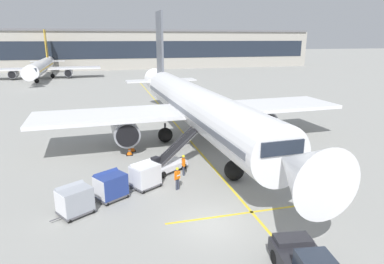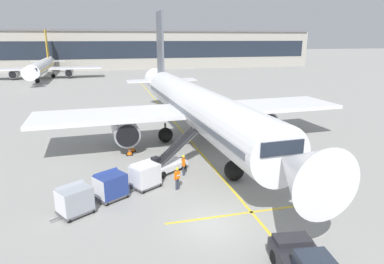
{
  "view_description": "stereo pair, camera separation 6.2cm",
  "coord_description": "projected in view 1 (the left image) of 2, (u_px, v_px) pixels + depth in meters",
  "views": [
    {
      "loc": [
        -5.55,
        -16.78,
        10.74
      ],
      "look_at": [
        1.13,
        8.83,
        3.28
      ],
      "focal_mm": 31.16,
      "sensor_mm": 36.0,
      "label": 1
    },
    {
      "loc": [
        -5.49,
        -16.79,
        10.74
      ],
      "look_at": [
        1.13,
        8.83,
        3.28
      ],
      "focal_mm": 31.16,
      "sensor_mm": 36.0,
      "label": 2
    }
  ],
  "objects": [
    {
      "name": "apron_guidance_line_lead_in",
      "position": [
        193.0,
        144.0,
        35.05
      ],
      "size": [
        0.2,
        110.0,
        0.01
      ],
      "color": "yellow",
      "rests_on": "ground"
    },
    {
      "name": "terminal_building",
      "position": [
        121.0,
        49.0,
        124.94
      ],
      "size": [
        144.65,
        20.49,
        13.8
      ],
      "color": "#A8A399",
      "rests_on": "ground"
    },
    {
      "name": "baggage_cart_second",
      "position": [
        110.0,
        185.0,
        22.91
      ],
      "size": [
        2.73,
        2.41,
        1.91
      ],
      "color": "#515156",
      "rests_on": "ground"
    },
    {
      "name": "distant_airplane",
      "position": [
        41.0,
        67.0,
        91.53
      ],
      "size": [
        31.63,
        40.75,
        13.43
      ],
      "color": "white",
      "rests_on": "ground"
    },
    {
      "name": "safety_cone_engine_keepout",
      "position": [
        129.0,
        151.0,
        31.74
      ],
      "size": [
        0.65,
        0.65,
        0.73
      ],
      "color": "black",
      "rests_on": "ground"
    },
    {
      "name": "safety_cone_wingtip",
      "position": [
        132.0,
        148.0,
        32.73
      ],
      "size": [
        0.62,
        0.62,
        0.7
      ],
      "color": "black",
      "rests_on": "ground"
    },
    {
      "name": "apron_guidance_line_stop_bar",
      "position": [
        257.0,
        211.0,
        21.43
      ],
      "size": [
        12.0,
        0.2,
        0.01
      ],
      "color": "yellow",
      "rests_on": "ground"
    },
    {
      "name": "parked_airplane",
      "position": [
        194.0,
        106.0,
        34.74
      ],
      "size": [
        32.35,
        42.58,
        14.51
      ],
      "color": "white",
      "rests_on": "ground"
    },
    {
      "name": "ground_crew_by_loader",
      "position": [
        153.0,
        171.0,
        25.41
      ],
      "size": [
        0.36,
        0.54,
        1.74
      ],
      "color": "#333847",
      "rests_on": "ground"
    },
    {
      "name": "ground_plane",
      "position": [
        211.0,
        225.0,
        19.88
      ],
      "size": [
        600.0,
        600.0,
        0.0
      ],
      "primitive_type": "plane",
      "color": "gray"
    },
    {
      "name": "baggage_cart_third",
      "position": [
        74.0,
        200.0,
        20.87
      ],
      "size": [
        2.73,
        2.41,
        1.91
      ],
      "color": "#515156",
      "rests_on": "ground"
    },
    {
      "name": "belt_loader",
      "position": [
        169.0,
        161.0,
        27.83
      ],
      "size": [
        5.09,
        3.89,
        3.14
      ],
      "color": "silver",
      "rests_on": "ground"
    },
    {
      "name": "baggage_cart_lead",
      "position": [
        145.0,
        175.0,
        24.66
      ],
      "size": [
        2.73,
        2.41,
        1.91
      ],
      "color": "#515156",
      "rests_on": "ground"
    },
    {
      "name": "ground_crew_marshaller",
      "position": [
        183.0,
        164.0,
        26.83
      ],
      "size": [
        0.27,
        0.57,
        1.74
      ],
      "color": "#333847",
      "rests_on": "ground"
    },
    {
      "name": "ground_crew_by_carts",
      "position": [
        177.0,
        177.0,
        24.28
      ],
      "size": [
        0.5,
        0.41,
        1.74
      ],
      "color": "#333847",
      "rests_on": "ground"
    }
  ]
}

